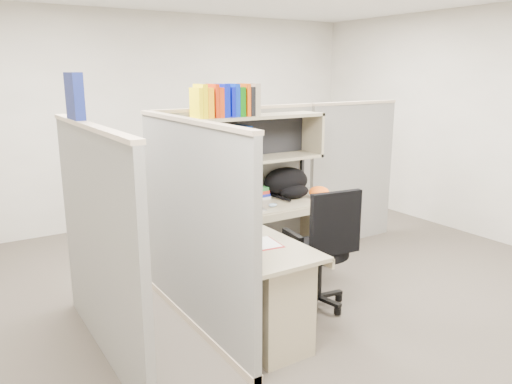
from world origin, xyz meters
TOP-DOWN VIEW (x-y plane):
  - ground at (0.00, 0.00)m, footprint 6.00×6.00m
  - room_shell at (0.00, 0.00)m, footprint 6.00×6.00m
  - cubicle at (-0.37, 0.45)m, footprint 3.79×1.84m
  - desk at (-0.41, -0.29)m, footprint 1.74×1.75m
  - laptop at (-0.15, 0.44)m, footprint 0.29×0.29m
  - backpack at (0.49, 0.67)m, footprint 0.57×0.50m
  - orange_cap at (0.71, 0.48)m, footprint 0.25×0.28m
  - snack_canister at (-0.39, -0.01)m, footprint 0.10×0.10m
  - tissue_box at (-0.75, -0.40)m, footprint 0.16×0.16m
  - mouse at (0.12, 0.43)m, footprint 0.09×0.07m
  - paper_cup at (0.02, 0.70)m, footprint 0.09×0.09m
  - book_stack at (0.17, 0.79)m, footprint 0.19×0.25m
  - loose_paper at (-0.51, -0.37)m, footprint 0.21×0.27m
  - task_chair at (0.11, -0.29)m, footprint 0.58×0.54m

SIDE VIEW (x-z plane):
  - ground at x=0.00m, z-range 0.00..0.00m
  - task_chair at x=0.11m, z-range -0.16..0.91m
  - desk at x=-0.41m, z-range 0.07..0.80m
  - loose_paper at x=-0.51m, z-range 0.73..0.73m
  - mouse at x=0.12m, z-range 0.73..0.76m
  - paper_cup at x=0.02m, z-range 0.73..0.82m
  - snack_canister at x=-0.39m, z-range 0.73..0.83m
  - orange_cap at x=0.71m, z-range 0.73..0.84m
  - book_stack at x=0.17m, z-range 0.73..0.85m
  - tissue_box at x=-0.75m, z-range 0.73..0.93m
  - laptop at x=-0.15m, z-range 0.73..0.94m
  - backpack at x=0.49m, z-range 0.73..1.02m
  - cubicle at x=-0.37m, z-range -0.07..1.88m
  - room_shell at x=0.00m, z-range -1.38..4.62m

